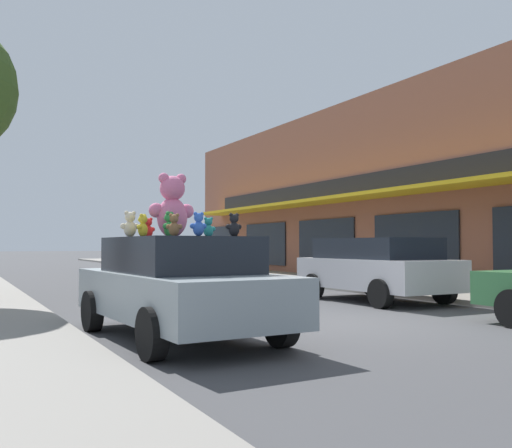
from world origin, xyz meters
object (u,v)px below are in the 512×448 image
Objects in this scene: teddy_bear_black at (234,225)px; teddy_bear_blue at (199,224)px; teddy_bear_brown at (174,225)px; teddy_bear_red at (148,228)px; teddy_bear_cream at (130,225)px; teddy_bear_green at (169,225)px; parked_car_far_center at (376,267)px; teddy_bear_giant at (172,207)px; teddy_bear_teal at (208,227)px; plush_art_car at (179,285)px; teddy_bear_yellow at (143,226)px.

teddy_bear_black is 0.57m from teddy_bear_blue.
teddy_bear_red is at bearing -65.80° from teddy_bear_brown.
teddy_bear_cream reaches higher than teddy_bear_red.
teddy_bear_cream is (-0.43, -0.51, 0.03)m from teddy_bear_red.
teddy_bear_brown is (-0.21, -0.79, -0.04)m from teddy_bear_green.
parked_car_far_center is (6.09, 3.84, -0.77)m from teddy_bear_blue.
teddy_bear_giant is 0.66m from teddy_bear_teal.
teddy_bear_green is 0.82m from teddy_bear_brown.
teddy_bear_giant is at bearing -29.51° from teddy_bear_teal.
teddy_bear_black is (0.04, -0.78, 0.01)m from teddy_bear_teal.
teddy_bear_cream is 0.09× the size of parked_car_far_center.
teddy_bear_red is (-0.21, 0.51, -0.31)m from teddy_bear_giant.
teddy_bear_giant is at bearing -160.98° from teddy_bear_green.
plush_art_car is 1.12m from teddy_bear_brown.
teddy_bear_black is (0.47, -0.83, 0.83)m from plush_art_car.
teddy_bear_black is at bearing 131.06° from teddy_bear_cream.
teddy_bear_red is 0.76m from teddy_bear_green.
teddy_bear_yellow is (-1.00, 0.87, 0.00)m from teddy_bear_black.
parked_car_far_center is (6.63, 2.56, -0.81)m from teddy_bear_cream.
teddy_bear_green is 0.09× the size of parked_car_far_center.
teddy_bear_green is (-0.11, 0.11, 0.86)m from plush_art_car.
teddy_bear_black is 6.72m from parked_car_far_center.
teddy_bear_red is 0.88m from teddy_bear_yellow.
plush_art_car is at bearing -154.22° from parked_car_far_center.
teddy_bear_black reaches higher than teddy_bear_brown.
teddy_bear_green is (0.08, -0.75, 0.03)m from teddy_bear_red.
teddy_bear_red is at bearing -41.14° from teddy_bear_teal.
teddy_bear_giant is 0.63m from teddy_bear_red.
teddy_bear_red is 0.97× the size of teddy_bear_yellow.
teddy_bear_blue is at bearing 86.43° from teddy_bear_giant.
teddy_bear_cream is 0.32m from teddy_bear_yellow.
teddy_bear_black reaches higher than teddy_bear_red.
teddy_bear_cream is at bearing 49.82° from teddy_bear_red.
teddy_bear_green reaches higher than teddy_bear_black.
teddy_bear_black is at bearing 106.96° from teddy_bear_teal.
teddy_bear_black is at bearing -161.33° from teddy_bear_brown.
plush_art_car is 11.48× the size of teddy_bear_cream.
teddy_bear_red is 0.85× the size of teddy_bear_green.
teddy_bear_red is 0.83× the size of teddy_bear_cream.
teddy_bear_cream reaches higher than teddy_bear_yellow.
plush_art_car is at bearing 148.95° from teddy_bear_cream.
teddy_bear_teal is at bearing -118.00° from teddy_bear_blue.
plush_art_car is 0.99m from teddy_bear_yellow.
teddy_bear_teal is at bearing 137.30° from teddy_bear_giant.
teddy_bear_yellow reaches higher than teddy_bear_red.
parked_car_far_center is at bearing -145.49° from teddy_bear_blue.
teddy_bear_black is 1.32m from teddy_bear_yellow.
teddy_bear_blue is at bearing 68.29° from teddy_bear_yellow.
teddy_bear_red is at bearing -161.73° from parked_car_far_center.
parked_car_far_center is at bearing -137.96° from teddy_bear_teal.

